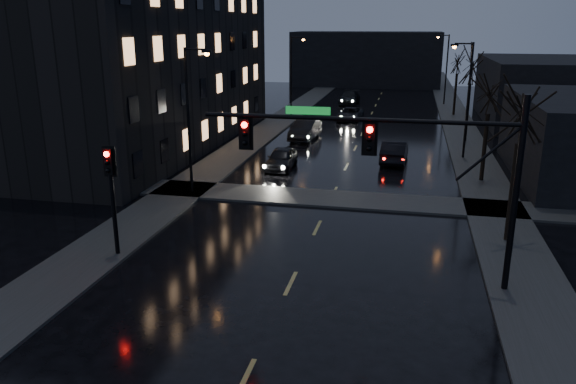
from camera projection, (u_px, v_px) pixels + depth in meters
The scene contains 21 objects.
sidewalk_left at pixel (259, 135), 47.66m from camera, with size 3.00×140.00×0.12m, color #2D2D2B.
sidewalk_right at pixel (467, 144), 44.21m from camera, with size 3.00×140.00×0.12m, color #2D2D2B.
sidewalk_cross at pixel (331, 199), 30.50m from camera, with size 40.00×3.00×0.12m, color #2D2D2B.
apartment_block at pixel (140, 67), 42.89m from camera, with size 12.00×30.00×12.00m, color black.
commercial_right_far at pixel (550, 91), 53.81m from camera, with size 12.00×18.00×6.00m, color black.
far_block at pixel (366, 59), 85.65m from camera, with size 22.00×10.00×8.00m, color black.
signal_mast at pixel (405, 154), 19.43m from camera, with size 11.11×0.41×7.00m.
signal_pole_left at pixel (111, 186), 22.27m from camera, with size 0.35×0.41×4.53m.
tree_near at pixel (523, 100), 22.81m from camera, with size 3.52×3.52×8.08m.
tree_mid_a at pixel (491, 84), 32.28m from camera, with size 3.30×3.30×7.58m.
tree_mid_b at pixel (472, 58), 43.28m from camera, with size 3.74×3.74×8.59m.
tree_far at pixel (458, 56), 56.54m from camera, with size 3.43×3.43×7.88m.
streetlight_l_near at pixel (192, 109), 30.21m from camera, with size 1.53×0.28×8.00m.
streetlight_l_far at pixel (293, 70), 55.47m from camera, with size 1.53×0.28×8.00m.
streetlight_r_mid at pixel (466, 91), 38.36m from camera, with size 1.53×0.28×8.00m.
streetlight_r_far at pixel (445, 63), 64.56m from camera, with size 1.53×0.28×8.00m.
oncoming_car_a at pixel (281, 158), 36.84m from camera, with size 1.64×4.09×1.39m, color black.
oncoming_car_b at pixel (305, 130), 46.12m from camera, with size 1.66×4.77×1.57m, color black.
oncoming_car_c at pixel (350, 114), 55.23m from camera, with size 2.12×4.61×1.28m, color black.
oncoming_car_d at pixel (349, 98), 66.52m from camera, with size 2.07×5.10×1.48m, color black.
lead_car at pixel (395, 151), 38.54m from camera, with size 1.62×4.65×1.53m, color black.
Camera 1 is at (3.89, -10.43, 9.19)m, focal length 35.00 mm.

